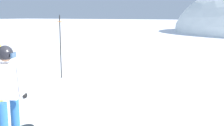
# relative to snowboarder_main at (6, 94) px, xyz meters

# --- Properties ---
(snowboarder_main) EXTENTS (0.97, 1.68, 1.71)m
(snowboarder_main) POSITION_rel_snowboarder_main_xyz_m (0.00, 0.00, 0.00)
(snowboarder_main) COLOR black
(snowboarder_main) RESTS_ON ground
(piste_marker_near) EXTENTS (0.20, 0.20, 2.24)m
(piste_marker_near) POSITION_rel_snowboarder_main_xyz_m (-2.51, 4.56, 0.35)
(piste_marker_near) COLOR black
(piste_marker_near) RESTS_ON ground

